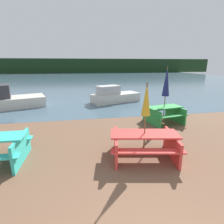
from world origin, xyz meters
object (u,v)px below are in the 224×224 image
Objects in this scene: picnic_table_red at (144,142)px; umbrella_navy at (166,82)px; boat at (114,96)px; boat_second at (4,100)px; picnic_table_green at (164,113)px; umbrella_gold at (146,100)px.

picnic_table_red is 3.67m from umbrella_navy.
boat_second reaches higher than boat.
umbrella_gold is at bearing -125.36° from picnic_table_green.
boat_second is at bearing 163.68° from boat.
boat_second is at bearing 131.89° from picnic_table_red.
umbrella_navy is 0.68× the size of boat.
umbrella_navy reaches higher than picnic_table_green.
boat reaches higher than picnic_table_green.
umbrella_gold is 0.59× the size of boat.
umbrella_navy is 9.39m from boat_second.
boat is 6.88m from boat_second.
boat is (0.56, 7.51, -1.24)m from umbrella_gold.
umbrella_navy reaches higher than picnic_table_red.
boat is (-1.40, 4.75, -1.42)m from umbrella_navy.
picnic_table_red is 0.58× the size of boat.
umbrella_navy is at bearing -45.46° from boat_second.
picnic_table_green is 0.49× the size of boat.
boat_second is (-8.26, 4.26, 0.06)m from picnic_table_green.
picnic_table_red is 0.84× the size of umbrella_navy.
umbrella_gold is at bearing -114.64° from boat.
umbrella_gold is (-1.96, -2.77, 1.22)m from picnic_table_green.
umbrella_navy reaches higher than umbrella_gold.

